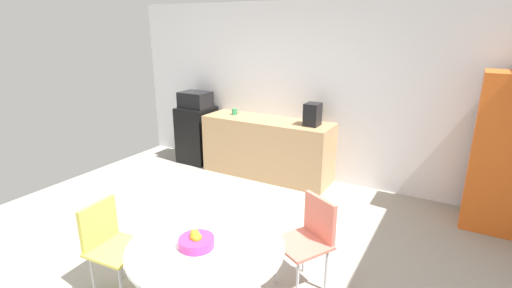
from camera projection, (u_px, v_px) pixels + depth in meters
name	position (u px, v px, depth m)	size (l,w,h in m)	color
ground_plane	(176.00, 277.00, 3.54)	(6.00, 6.00, 0.00)	#9E998E
wall_back	(305.00, 92.00, 5.64)	(6.00, 0.10, 2.60)	silver
counter_block	(267.00, 148.00, 5.82)	(2.01, 0.60, 0.90)	tan
mini_fridge	(197.00, 135.00, 6.45)	(0.54, 0.54, 0.94)	black
microwave	(195.00, 100.00, 6.27)	(0.48, 0.38, 0.26)	black
locker_cabinet	(502.00, 154.00, 4.18)	(0.60, 0.50, 1.79)	orange
round_table	(207.00, 260.00, 2.79)	(1.15, 1.15, 0.72)	silver
chair_yellow	(108.00, 238.00, 3.22)	(0.45, 0.45, 0.83)	silver
chair_coral	(311.00, 232.00, 3.31)	(0.57, 0.57, 0.83)	silver
fruit_bowl	(196.00, 241.00, 2.72)	(0.26, 0.26, 0.13)	#D8338C
mug_white	(235.00, 112.00, 5.98)	(0.13, 0.08, 0.09)	#338C59
coffee_maker	(313.00, 114.00, 5.29)	(0.20, 0.24, 0.32)	black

